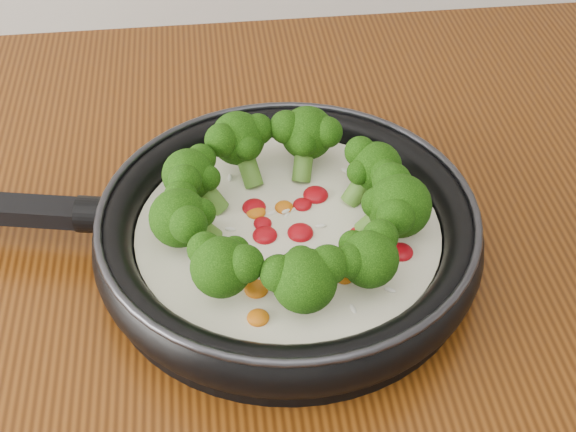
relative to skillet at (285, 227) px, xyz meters
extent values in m
cylinder|color=black|center=(0.00, 0.00, -0.03)|extent=(0.39, 0.39, 0.01)
torus|color=black|center=(0.00, 0.00, 0.00)|extent=(0.41, 0.41, 0.04)
torus|color=#2D2D33|center=(0.00, 0.00, 0.02)|extent=(0.40, 0.40, 0.01)
cylinder|color=black|center=(-0.17, 0.04, 0.00)|extent=(0.04, 0.04, 0.03)
cylinder|color=white|center=(0.00, 0.00, -0.01)|extent=(0.32, 0.32, 0.02)
ellipsoid|color=#A30710|center=(0.06, -0.02, 0.00)|extent=(0.02, 0.02, 0.01)
ellipsoid|color=#A30710|center=(0.10, -0.04, 0.00)|extent=(0.03, 0.03, 0.01)
ellipsoid|color=#D5660D|center=(-0.03, -0.07, 0.00)|extent=(0.03, 0.03, 0.01)
ellipsoid|color=#A30710|center=(0.01, -0.01, 0.00)|extent=(0.03, 0.03, 0.01)
ellipsoid|color=#A30710|center=(0.00, -0.04, 0.00)|extent=(0.02, 0.02, 0.01)
ellipsoid|color=#D5660D|center=(-0.03, -0.10, 0.00)|extent=(0.02, 0.02, 0.01)
ellipsoid|color=#A30710|center=(0.10, 0.03, 0.00)|extent=(0.02, 0.02, 0.01)
ellipsoid|color=#A30710|center=(-0.10, 0.03, 0.00)|extent=(0.03, 0.03, 0.01)
ellipsoid|color=#D5660D|center=(0.02, -0.07, 0.00)|extent=(0.03, 0.03, 0.01)
ellipsoid|color=#A30710|center=(0.02, 0.03, 0.00)|extent=(0.02, 0.02, 0.01)
ellipsoid|color=#A30710|center=(0.03, 0.04, 0.00)|extent=(0.03, 0.03, 0.01)
ellipsoid|color=#D5660D|center=(-0.02, 0.02, 0.00)|extent=(0.02, 0.02, 0.01)
ellipsoid|color=#A30710|center=(-0.02, 0.01, 0.00)|extent=(0.02, 0.02, 0.01)
ellipsoid|color=#A30710|center=(-0.07, 0.01, 0.00)|extent=(0.02, 0.02, 0.01)
ellipsoid|color=#D5660D|center=(0.04, -0.07, 0.00)|extent=(0.02, 0.02, 0.01)
ellipsoid|color=#A30710|center=(-0.02, -0.01, 0.00)|extent=(0.03, 0.03, 0.01)
ellipsoid|color=#A30710|center=(-0.02, 0.03, 0.00)|extent=(0.03, 0.03, 0.01)
ellipsoid|color=#D5660D|center=(0.00, 0.03, 0.00)|extent=(0.02, 0.02, 0.01)
ellipsoid|color=white|center=(-0.01, 0.02, 0.00)|extent=(0.01, 0.01, 0.00)
ellipsoid|color=white|center=(-0.02, -0.05, 0.00)|extent=(0.01, 0.01, 0.00)
ellipsoid|color=white|center=(0.01, 0.02, 0.00)|extent=(0.01, 0.01, 0.00)
ellipsoid|color=white|center=(-0.04, 0.07, 0.00)|extent=(0.01, 0.01, 0.00)
ellipsoid|color=white|center=(0.07, 0.00, 0.00)|extent=(0.01, 0.01, 0.00)
ellipsoid|color=white|center=(0.03, 0.00, 0.00)|extent=(0.01, 0.00, 0.00)
ellipsoid|color=white|center=(0.04, -0.05, 0.00)|extent=(0.01, 0.01, 0.00)
ellipsoid|color=white|center=(0.07, 0.07, 0.00)|extent=(0.01, 0.01, 0.00)
ellipsoid|color=white|center=(0.08, 0.07, 0.00)|extent=(0.01, 0.01, 0.00)
ellipsoid|color=white|center=(-0.05, 0.00, 0.00)|extent=(0.01, 0.01, 0.00)
ellipsoid|color=white|center=(0.04, -0.10, 0.00)|extent=(0.01, 0.01, 0.00)
ellipsoid|color=white|center=(0.00, -0.05, 0.00)|extent=(0.01, 0.01, 0.00)
ellipsoid|color=white|center=(0.01, -0.02, 0.00)|extent=(0.01, 0.01, 0.00)
ellipsoid|color=white|center=(0.08, -0.09, 0.00)|extent=(0.01, 0.01, 0.00)
ellipsoid|color=white|center=(-0.01, -0.05, 0.00)|extent=(0.01, 0.01, 0.00)
ellipsoid|color=white|center=(0.02, -0.03, 0.00)|extent=(0.01, 0.01, 0.00)
ellipsoid|color=white|center=(0.07, 0.10, 0.00)|extent=(0.01, 0.01, 0.00)
ellipsoid|color=white|center=(0.00, 0.02, 0.00)|extent=(0.01, 0.01, 0.00)
ellipsoid|color=white|center=(0.00, 0.02, 0.00)|extent=(0.01, 0.01, 0.00)
cylinder|color=#5A8D2E|center=(0.08, -0.01, 0.01)|extent=(0.04, 0.02, 0.04)
sphere|color=black|center=(0.10, -0.02, 0.03)|extent=(0.07, 0.07, 0.06)
sphere|color=black|center=(0.09, 0.00, 0.04)|extent=(0.04, 0.04, 0.03)
sphere|color=black|center=(0.09, -0.04, 0.04)|extent=(0.04, 0.04, 0.03)
sphere|color=black|center=(0.08, -0.01, 0.03)|extent=(0.03, 0.03, 0.03)
cylinder|color=#5A8D2E|center=(0.07, 0.03, 0.01)|extent=(0.04, 0.03, 0.04)
sphere|color=black|center=(0.09, 0.04, 0.03)|extent=(0.06, 0.06, 0.05)
sphere|color=black|center=(0.08, 0.05, 0.04)|extent=(0.03, 0.03, 0.03)
sphere|color=black|center=(0.09, 0.02, 0.04)|extent=(0.03, 0.03, 0.03)
sphere|color=black|center=(0.07, 0.03, 0.03)|extent=(0.03, 0.03, 0.02)
cylinder|color=#5A8D2E|center=(0.03, 0.07, 0.01)|extent=(0.03, 0.04, 0.04)
sphere|color=black|center=(0.03, 0.09, 0.03)|extent=(0.06, 0.06, 0.05)
sphere|color=black|center=(0.01, 0.09, 0.04)|extent=(0.04, 0.04, 0.03)
sphere|color=black|center=(0.05, 0.08, 0.04)|extent=(0.04, 0.04, 0.03)
sphere|color=black|center=(0.03, 0.07, 0.04)|extent=(0.03, 0.03, 0.03)
cylinder|color=#5A8D2E|center=(-0.03, 0.07, 0.02)|extent=(0.03, 0.04, 0.04)
sphere|color=black|center=(-0.03, 0.09, 0.03)|extent=(0.06, 0.06, 0.05)
sphere|color=black|center=(-0.05, 0.08, 0.04)|extent=(0.04, 0.04, 0.03)
sphere|color=black|center=(-0.01, 0.09, 0.04)|extent=(0.04, 0.04, 0.03)
sphere|color=black|center=(-0.03, 0.07, 0.04)|extent=(0.03, 0.03, 0.03)
cylinder|color=#5A8D2E|center=(-0.06, 0.04, 0.01)|extent=(0.04, 0.03, 0.04)
sphere|color=black|center=(-0.08, 0.05, 0.03)|extent=(0.06, 0.06, 0.05)
sphere|color=black|center=(-0.08, 0.03, 0.04)|extent=(0.04, 0.04, 0.03)
sphere|color=black|center=(-0.07, 0.06, 0.04)|extent=(0.03, 0.03, 0.03)
sphere|color=black|center=(-0.06, 0.04, 0.03)|extent=(0.03, 0.03, 0.02)
cylinder|color=#5A8D2E|center=(-0.07, -0.01, 0.01)|extent=(0.04, 0.02, 0.04)
sphere|color=black|center=(-0.09, -0.01, 0.03)|extent=(0.06, 0.06, 0.05)
sphere|color=black|center=(-0.08, -0.03, 0.04)|extent=(0.04, 0.04, 0.03)
sphere|color=black|center=(-0.09, 0.01, 0.04)|extent=(0.04, 0.04, 0.03)
sphere|color=black|center=(-0.07, -0.01, 0.03)|extent=(0.03, 0.03, 0.03)
cylinder|color=#5A8D2E|center=(-0.05, -0.06, 0.02)|extent=(0.04, 0.04, 0.04)
sphere|color=black|center=(-0.06, -0.08, 0.03)|extent=(0.06, 0.06, 0.05)
sphere|color=black|center=(-0.04, -0.08, 0.04)|extent=(0.04, 0.04, 0.03)
sphere|color=black|center=(-0.07, -0.06, 0.04)|extent=(0.03, 0.03, 0.03)
sphere|color=black|center=(-0.05, -0.06, 0.04)|extent=(0.03, 0.03, 0.02)
cylinder|color=#5A8D2E|center=(0.00, -0.08, 0.01)|extent=(0.02, 0.04, 0.04)
sphere|color=black|center=(0.00, -0.10, 0.03)|extent=(0.06, 0.06, 0.05)
sphere|color=black|center=(0.02, -0.09, 0.04)|extent=(0.04, 0.04, 0.03)
sphere|color=black|center=(-0.02, -0.09, 0.04)|extent=(0.04, 0.04, 0.03)
sphere|color=black|center=(0.00, -0.08, 0.04)|extent=(0.03, 0.03, 0.03)
cylinder|color=#5A8D2E|center=(0.05, -0.06, 0.02)|extent=(0.04, 0.04, 0.04)
sphere|color=black|center=(0.06, -0.08, 0.03)|extent=(0.06, 0.06, 0.05)
sphere|color=black|center=(0.07, -0.07, 0.04)|extent=(0.03, 0.03, 0.03)
sphere|color=black|center=(0.04, -0.09, 0.04)|extent=(0.03, 0.03, 0.03)
sphere|color=black|center=(0.05, -0.07, 0.04)|extent=(0.03, 0.03, 0.02)
camera|label=1|loc=(-0.06, -0.51, 0.48)|focal=49.56mm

